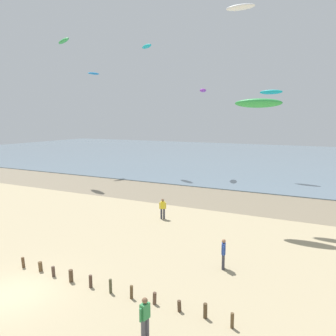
% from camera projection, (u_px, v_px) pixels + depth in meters
% --- Properties ---
extents(ground_plane, '(160.00, 160.00, 0.00)m').
position_uv_depth(ground_plane, '(14.00, 294.00, 15.68)').
color(ground_plane, tan).
extents(wet_sand_strip, '(120.00, 8.96, 0.01)m').
position_uv_depth(wet_sand_strip, '(194.00, 196.00, 35.45)').
color(wet_sand_strip, '#84755B').
rests_on(wet_sand_strip, ground).
extents(sea, '(160.00, 70.00, 0.10)m').
position_uv_depth(sea, '(264.00, 157.00, 70.33)').
color(sea, slate).
rests_on(sea, ground).
extents(groyne_near, '(12.08, 0.38, 0.70)m').
position_uv_depth(groyne_near, '(102.00, 284.00, 16.02)').
color(groyne_near, brown).
rests_on(groyne_near, ground).
extents(person_nearest_camera, '(0.52, 0.36, 1.71)m').
position_uv_depth(person_nearest_camera, '(163.00, 208.00, 27.26)').
color(person_nearest_camera, '#383842').
rests_on(person_nearest_camera, ground).
extents(person_by_waterline, '(0.29, 0.56, 1.71)m').
position_uv_depth(person_by_waterline, '(145.00, 318.00, 12.28)').
color(person_by_waterline, '#4C4C56').
rests_on(person_by_waterline, ground).
extents(person_left_flank, '(0.31, 0.55, 1.71)m').
position_uv_depth(person_left_flank, '(223.00, 253.00, 18.18)').
color(person_left_flank, '#383842').
rests_on(person_left_flank, ground).
extents(kite_aloft_0, '(3.49, 1.27, 0.93)m').
position_uv_depth(kite_aloft_0, '(258.00, 103.00, 24.47)').
color(kite_aloft_0, green).
extents(kite_aloft_1, '(1.62, 2.88, 0.49)m').
position_uv_depth(kite_aloft_1, '(203.00, 90.00, 46.43)').
color(kite_aloft_1, purple).
extents(kite_aloft_2, '(3.25, 1.63, 0.80)m').
position_uv_depth(kite_aloft_2, '(271.00, 92.00, 44.02)').
color(kite_aloft_2, '#19B2B7').
extents(kite_aloft_3, '(3.26, 2.46, 0.90)m').
position_uv_depth(kite_aloft_3, '(64.00, 41.00, 42.41)').
color(kite_aloft_3, green).
extents(kite_aloft_4, '(1.18, 2.07, 0.32)m').
position_uv_depth(kite_aloft_4, '(94.00, 73.00, 48.68)').
color(kite_aloft_4, '#2384D1').
extents(kite_aloft_5, '(2.80, 2.44, 0.46)m').
position_uv_depth(kite_aloft_5, '(147.00, 46.00, 48.27)').
color(kite_aloft_5, '#19B2B7').
extents(kite_aloft_7, '(2.43, 0.85, 0.52)m').
position_uv_depth(kite_aloft_7, '(240.00, 7.00, 27.30)').
color(kite_aloft_7, white).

